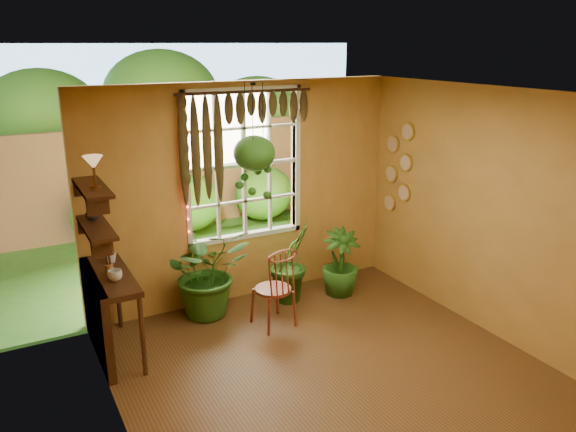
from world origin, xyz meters
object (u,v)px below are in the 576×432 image
potted_plant_left (208,271)px  potted_plant_mid (291,262)px  hanging_basket (254,155)px  windsor_chair (275,299)px  counter_ledge (101,307)px

potted_plant_left → potted_plant_mid: size_ratio=1.08×
potted_plant_mid → hanging_basket: hanging_basket is taller
potted_plant_mid → hanging_basket: 1.44m
hanging_basket → windsor_chair: bearing=-96.0°
potted_plant_mid → counter_ledge: bearing=-173.7°
hanging_basket → counter_ledge: bearing=-168.9°
potted_plant_left → counter_ledge: bearing=-163.7°
counter_ledge → hanging_basket: size_ratio=0.89×
potted_plant_mid → hanging_basket: size_ratio=0.75×
potted_plant_left → windsor_chair: bearing=-48.1°
counter_ledge → potted_plant_mid: potted_plant_mid is taller
counter_ledge → windsor_chair: 1.88m
windsor_chair → potted_plant_left: 0.87m
potted_plant_left → potted_plant_mid: 1.06m
windsor_chair → potted_plant_left: bearing=124.5°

